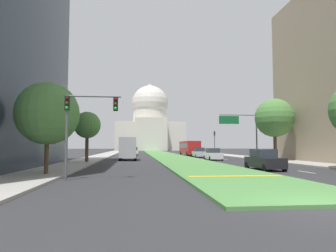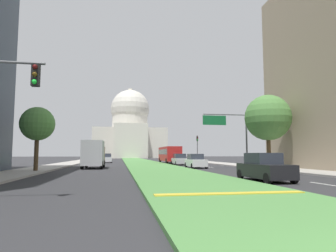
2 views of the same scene
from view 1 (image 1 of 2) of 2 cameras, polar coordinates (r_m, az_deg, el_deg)
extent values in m
plane|color=#2B2B2D|center=(71.50, -1.21, -5.44)|extent=(272.90, 272.90, 0.00)
cube|color=#4C8442|center=(65.33, -0.74, -5.54)|extent=(6.69, 111.64, 0.14)
cube|color=gold|center=(19.17, 12.81, -9.37)|extent=(6.02, 0.50, 0.04)
cube|color=silver|center=(25.80, 25.00, -8.00)|extent=(0.16, 2.40, 0.01)
cube|color=silver|center=(34.03, 16.88, -7.09)|extent=(0.16, 2.40, 0.01)
cube|color=silver|center=(45.16, 10.96, -6.33)|extent=(0.16, 2.40, 0.01)
cube|color=silver|center=(51.45, 8.81, -6.04)|extent=(0.16, 2.40, 0.01)
cube|color=silver|center=(63.01, 6.00, -5.64)|extent=(0.16, 2.40, 0.01)
cube|color=silver|center=(74.05, 4.16, -5.38)|extent=(0.16, 2.40, 0.01)
cube|color=silver|center=(76.34, 3.85, -5.33)|extent=(0.16, 2.40, 0.01)
cube|color=#9E9991|center=(59.21, -12.65, -5.62)|extent=(4.00, 111.64, 0.15)
cube|color=#9E9991|center=(61.82, 11.77, -5.55)|extent=(4.00, 111.64, 0.15)
cube|color=beige|center=(133.43, -3.51, -2.03)|extent=(29.84, 19.07, 12.33)
cube|color=beige|center=(121.94, -3.26, -1.57)|extent=(13.13, 4.00, 13.56)
cylinder|color=beige|center=(134.02, -3.49, 1.84)|extent=(14.97, 14.97, 5.77)
sphere|color=beige|center=(134.71, -3.48, 4.28)|extent=(16.43, 16.43, 16.43)
cylinder|color=beige|center=(135.94, -3.47, 7.37)|extent=(1.80, 1.80, 3.00)
cylinder|color=#515456|center=(18.77, -18.90, -1.93)|extent=(0.16, 0.16, 5.20)
cube|color=black|center=(18.93, -18.76, 4.13)|extent=(0.28, 0.24, 0.84)
sphere|color=#510F0F|center=(18.84, -18.84, 5.04)|extent=(0.18, 0.18, 0.18)
sphere|color=#4C380F|center=(18.80, -18.86, 4.19)|extent=(0.18, 0.18, 0.18)
sphere|color=#1ED838|center=(18.76, -18.88, 3.35)|extent=(0.18, 0.18, 0.18)
cylinder|color=#515456|center=(18.71, -13.93, 5.53)|extent=(3.20, 0.10, 0.10)
cube|color=black|center=(18.52, -10.01, 4.16)|extent=(0.28, 0.24, 0.84)
sphere|color=#510F0F|center=(18.42, -10.03, 5.09)|extent=(0.18, 0.18, 0.18)
sphere|color=#4C380F|center=(18.38, -10.04, 4.22)|extent=(0.18, 0.18, 0.18)
sphere|color=#1ED838|center=(18.34, -10.05, 3.36)|extent=(0.18, 0.18, 0.18)
cylinder|color=#515456|center=(63.34, 8.93, -3.26)|extent=(0.16, 0.16, 5.20)
cube|color=black|center=(63.39, 8.91, -1.45)|extent=(0.28, 0.24, 0.84)
sphere|color=#510F0F|center=(63.27, 8.94, -1.19)|extent=(0.18, 0.18, 0.18)
sphere|color=#4C380F|center=(63.26, 8.94, -1.45)|extent=(0.18, 0.18, 0.18)
sphere|color=#1ED838|center=(63.25, 8.94, -1.70)|extent=(0.18, 0.18, 0.18)
cylinder|color=#515456|center=(43.04, 16.64, -2.05)|extent=(0.20, 0.20, 6.50)
cylinder|color=#515456|center=(42.29, 13.28, 2.07)|extent=(5.24, 0.12, 0.12)
cube|color=#146033|center=(41.76, 11.62, 1.15)|extent=(2.80, 0.08, 1.10)
cylinder|color=#4C3823|center=(21.99, -22.29, -4.85)|extent=(0.28, 0.28, 3.08)
sphere|color=#4C7F3D|center=(22.10, -22.11, 2.24)|extent=(4.31, 4.31, 4.31)
cylinder|color=#4C3823|center=(36.56, -15.31, -4.02)|extent=(0.39, 0.39, 3.65)
sphere|color=#4C7F3D|center=(36.64, -15.24, 0.20)|extent=(3.17, 3.17, 3.17)
cylinder|color=#4C3823|center=(41.48, 19.87, -3.42)|extent=(0.43, 0.43, 4.33)
sphere|color=#4C7F3D|center=(41.65, 19.76, 1.49)|extent=(5.09, 5.09, 5.09)
cube|color=black|center=(26.65, 18.01, -6.65)|extent=(1.86, 4.54, 0.85)
cube|color=#282D38|center=(26.79, 17.81, -4.99)|extent=(1.61, 2.19, 0.69)
cylinder|color=black|center=(25.43, 21.43, -7.45)|extent=(0.23, 0.64, 0.64)
cylinder|color=black|center=(24.70, 18.08, -7.64)|extent=(0.23, 0.64, 0.64)
cylinder|color=black|center=(28.65, 17.97, -7.08)|extent=(0.23, 0.64, 0.64)
cylinder|color=black|center=(28.00, 14.92, -7.22)|extent=(0.23, 0.64, 0.64)
cube|color=silver|center=(42.87, 8.65, -5.66)|extent=(1.83, 4.25, 0.82)
cube|color=#282D38|center=(43.01, 8.58, -4.67)|extent=(1.60, 2.05, 0.67)
cylinder|color=black|center=(41.48, 10.33, -6.13)|extent=(0.23, 0.64, 0.64)
cylinder|color=black|center=(41.06, 8.12, -6.18)|extent=(0.23, 0.64, 0.64)
cylinder|color=black|center=(44.70, 9.14, -5.97)|extent=(0.23, 0.64, 0.64)
cylinder|color=black|center=(44.31, 7.08, -6.01)|extent=(0.23, 0.64, 0.64)
cube|color=#BCBCC1|center=(52.55, 5.97, -5.33)|extent=(1.94, 4.57, 0.83)
cube|color=#282D38|center=(52.71, 5.92, -4.50)|extent=(1.67, 2.20, 0.68)
cylinder|color=black|center=(50.95, 7.31, -5.72)|extent=(0.23, 0.64, 0.64)
cylinder|color=black|center=(50.61, 5.42, -5.75)|extent=(0.23, 0.64, 0.64)
cylinder|color=black|center=(54.51, 6.48, -5.60)|extent=(0.23, 0.64, 0.64)
cylinder|color=black|center=(54.19, 4.71, -5.62)|extent=(0.23, 0.64, 0.64)
cube|color=silver|center=(65.39, -6.65, -5.01)|extent=(2.04, 4.29, 0.86)
cube|color=#282D38|center=(65.21, -6.63, -4.33)|extent=(1.70, 2.10, 0.70)
cylinder|color=black|center=(67.00, -7.42, -5.25)|extent=(0.26, 0.65, 0.64)
cylinder|color=black|center=(67.08, -6.01, -5.26)|extent=(0.26, 0.65, 0.64)
cylinder|color=black|center=(63.72, -7.32, -5.33)|extent=(0.26, 0.65, 0.64)
cylinder|color=black|center=(63.80, -5.84, -5.34)|extent=(0.26, 0.65, 0.64)
cube|color=brown|center=(45.04, -7.61, -4.53)|extent=(2.30, 2.00, 2.20)
cube|color=#B2B2B7|center=(41.84, -7.71, -4.11)|extent=(2.30, 4.40, 2.80)
cylinder|color=black|center=(45.11, -8.96, -5.79)|extent=(0.30, 0.90, 0.90)
cylinder|color=black|center=(45.05, -6.28, -5.82)|extent=(0.30, 0.90, 0.90)
cylinder|color=black|center=(40.81, -9.25, -6.00)|extent=(0.30, 0.90, 0.90)
cylinder|color=black|center=(40.76, -6.29, -6.03)|extent=(0.30, 0.90, 0.90)
cube|color=#B21E1E|center=(60.91, 4.12, -4.12)|extent=(2.50, 11.00, 2.50)
cube|color=#232833|center=(60.90, 4.12, -3.79)|extent=(2.52, 10.12, 0.90)
cylinder|color=black|center=(56.93, 6.04, -5.34)|extent=(0.32, 1.00, 1.00)
cylinder|color=black|center=(56.49, 3.75, -5.37)|extent=(0.32, 1.00, 1.00)
cylinder|color=black|center=(64.97, 4.51, -5.16)|extent=(0.32, 1.00, 1.00)
cylinder|color=black|center=(64.58, 2.50, -5.17)|extent=(0.32, 1.00, 1.00)
camera|label=2|loc=(7.23, 8.76, -6.63)|focal=31.42mm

